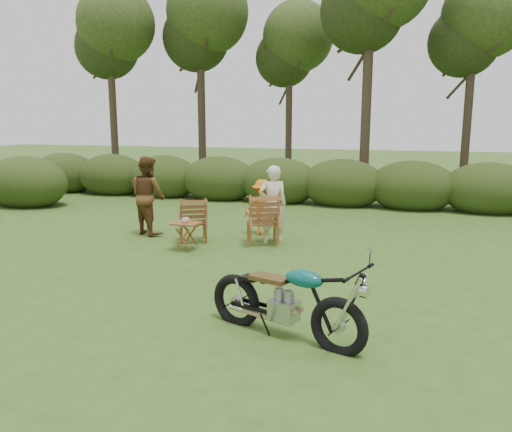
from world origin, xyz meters
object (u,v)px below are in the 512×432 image
(lawn_chair_right, at_px, (263,243))
(adult_b, at_px, (150,234))
(lawn_chair_left, at_px, (193,241))
(adult_a, at_px, (272,242))
(motorcycle, at_px, (284,336))
(cup, at_px, (186,220))
(child, at_px, (262,235))
(side_table, at_px, (186,236))

(lawn_chair_right, distance_m, adult_b, 2.67)
(lawn_chair_left, bearing_deg, adult_b, -43.13)
(lawn_chair_left, height_order, adult_a, adult_a)
(adult_a, xyz_separation_m, adult_b, (-2.84, -0.07, 0.00))
(lawn_chair_right, height_order, adult_a, adult_a)
(motorcycle, distance_m, adult_a, 4.62)
(lawn_chair_left, relative_size, cup, 7.11)
(adult_b, distance_m, child, 2.53)
(lawn_chair_right, distance_m, child, 0.77)
(child, bearing_deg, side_table, 52.95)
(adult_b, bearing_deg, side_table, 170.43)
(lawn_chair_left, bearing_deg, cup, 76.52)
(lawn_chair_right, relative_size, adult_b, 0.59)
(cup, xyz_separation_m, adult_a, (1.42, 1.15, -0.60))
(lawn_chair_right, distance_m, cup, 1.72)
(cup, distance_m, child, 2.12)
(lawn_chair_right, height_order, lawn_chair_left, lawn_chair_right)
(lawn_chair_right, relative_size, cup, 7.94)
(lawn_chair_right, xyz_separation_m, adult_b, (-2.67, 0.05, 0.00))
(motorcycle, height_order, side_table, motorcycle)
(cup, height_order, child, cup)
(child, bearing_deg, cup, 53.38)
(side_table, relative_size, adult_a, 0.34)
(lawn_chair_right, distance_m, lawn_chair_left, 1.48)
(motorcycle, bearing_deg, lawn_chair_right, 127.68)
(motorcycle, height_order, adult_b, adult_b)
(adult_a, bearing_deg, lawn_chair_left, -12.07)
(side_table, bearing_deg, adult_a, 38.49)
(lawn_chair_right, bearing_deg, child, -95.70)
(lawn_chair_right, height_order, cup, cup)
(adult_b, bearing_deg, motorcycle, 161.53)
(side_table, height_order, cup, cup)
(motorcycle, height_order, lawn_chair_right, motorcycle)
(motorcycle, bearing_deg, adult_a, 125.10)
(adult_a, height_order, child, adult_a)
(cup, bearing_deg, child, 60.28)
(lawn_chair_right, bearing_deg, adult_a, -168.16)
(cup, bearing_deg, lawn_chair_right, 39.63)
(child, bearing_deg, lawn_chair_right, 100.91)
(lawn_chair_right, bearing_deg, cup, 16.12)
(lawn_chair_right, distance_m, adult_a, 0.22)
(lawn_chair_left, xyz_separation_m, cup, (0.21, -0.77, 0.60))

